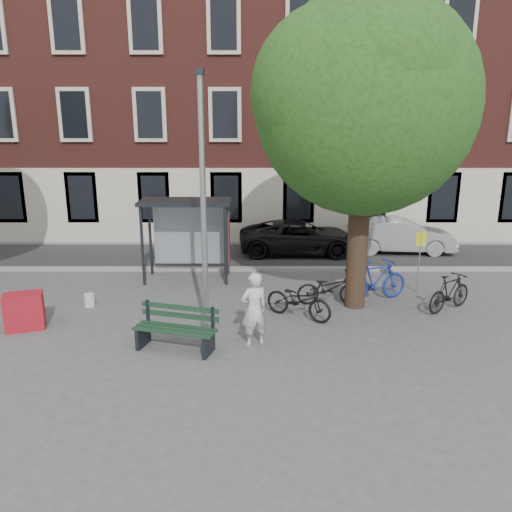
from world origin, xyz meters
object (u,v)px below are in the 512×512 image
object	(u,v)px
bike_a	(329,288)
red_stand	(24,311)
bike_c	(299,300)
bus_shelter	(199,221)
lamppost	(204,218)
notice_sign	(420,249)
car_silver	(401,236)
bike_d	(450,292)
bench	(176,331)
bike_b	(376,280)
painter	(254,309)
car_dark	(300,237)

from	to	relation	value
bike_a	red_stand	size ratio (longest dim) A/B	2.02
bike_c	bus_shelter	bearing A→B (deg)	73.41
lamppost	notice_sign	world-z (taller)	lamppost
car_silver	red_stand	size ratio (longest dim) A/B	4.60
notice_sign	car_silver	bearing A→B (deg)	78.08
notice_sign	bike_c	bearing A→B (deg)	-153.01
bike_d	bike_c	bearing A→B (deg)	63.33
bench	notice_sign	world-z (taller)	notice_sign
bus_shelter	bench	distance (m)	5.58
bus_shelter	bike_b	xyz separation A→B (m)	(5.28, -2.16, -1.31)
red_stand	painter	bearing A→B (deg)	-9.47
lamppost	bike_c	size ratio (longest dim) A/B	3.24
notice_sign	red_stand	bearing A→B (deg)	-167.40
bench	bus_shelter	bearing A→B (deg)	106.79
bench	bike_b	xyz separation A→B (m)	(5.23, 3.23, 0.16)
painter	bike_d	size ratio (longest dim) A/B	1.01
bus_shelter	bike_b	size ratio (longest dim) A/B	1.41
lamppost	bench	bearing A→B (deg)	-113.32
bike_a	bike_c	size ratio (longest dim) A/B	0.96
bike_a	notice_sign	distance (m)	3.13
bike_c	car_dark	size ratio (longest dim) A/B	0.40
car_dark	lamppost	bearing A→B (deg)	159.09
bench	car_dark	xyz separation A→B (m)	(3.50, 8.69, 0.21)
car_silver	bike_d	bearing A→B (deg)	-179.92
bench	bike_a	world-z (taller)	bench
bus_shelter	painter	world-z (taller)	bus_shelter
lamppost	bench	xyz separation A→B (m)	(-0.55, -1.28, -2.34)
bus_shelter	bike_b	distance (m)	5.85
lamppost	bench	world-z (taller)	lamppost
painter	car_silver	world-z (taller)	painter
painter	bike_b	bearing A→B (deg)	-163.89
lamppost	car_dark	size ratio (longest dim) A/B	1.30
painter	car_silver	distance (m)	10.38
bike_b	lamppost	bearing A→B (deg)	91.38
bike_d	bike_b	bearing A→B (deg)	32.26
bike_a	lamppost	bearing A→B (deg)	114.49
bike_a	red_stand	world-z (taller)	bike_a
painter	bike_a	xyz separation A→B (m)	(2.10, 2.69, -0.39)
bus_shelter	lamppost	bearing A→B (deg)	-81.57
lamppost	bike_b	xyz separation A→B (m)	(4.67, 1.95, -2.18)
bike_c	lamppost	bearing A→B (deg)	137.52
bench	bike_c	distance (m)	3.46
bike_c	car_silver	xyz separation A→B (m)	(4.60, 6.99, 0.19)
bike_b	bike_c	bearing A→B (deg)	98.93
bus_shelter	red_stand	distance (m)	5.91
bike_a	car_dark	distance (m)	5.78
bike_a	bike_c	world-z (taller)	bike_c
bike_d	red_stand	xyz separation A→B (m)	(-10.99, -1.26, -0.06)
bus_shelter	bike_b	bearing A→B (deg)	-22.20
painter	bike_a	bearing A→B (deg)	-152.62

